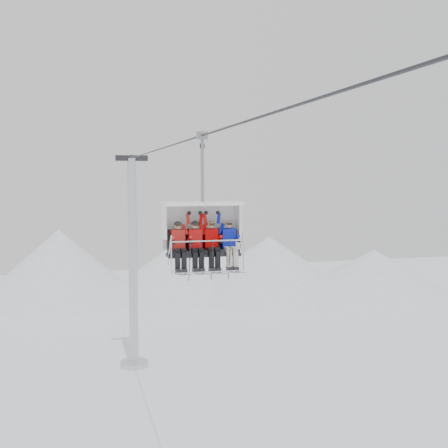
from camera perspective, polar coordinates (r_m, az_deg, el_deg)
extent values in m
cone|color=white|center=(58.12, -16.40, -3.95)|extent=(16.00, 16.00, 7.00)
cone|color=white|center=(58.08, -5.44, -4.78)|extent=(14.00, 14.00, 5.00)
cone|color=white|center=(58.62, 4.60, -4.19)|extent=(18.00, 18.00, 6.00)
cone|color=white|center=(61.56, 14.95, -4.61)|extent=(16.00, 16.00, 4.50)
cone|color=white|center=(62.28, -0.45, -4.34)|extent=(12.00, 12.00, 4.50)
cylinder|color=silver|center=(36.07, -9.23, -4.00)|extent=(0.56, 0.56, 13.30)
cylinder|color=silver|center=(37.60, -9.09, -13.83)|extent=(1.80, 1.80, 0.30)
cube|color=#2A2A2F|center=(35.67, -9.37, 6.62)|extent=(2.00, 0.35, 0.35)
cylinder|color=#2A2A2F|center=(14.01, 0.00, 9.68)|extent=(0.06, 50.00, 0.06)
cube|color=black|center=(16.32, -2.12, -2.81)|extent=(2.04, 0.55, 0.10)
cube|color=black|center=(16.53, -2.32, -1.50)|extent=(2.04, 0.10, 0.59)
cube|color=#2A2A2F|center=(16.33, -2.11, -3.12)|extent=(2.13, 0.60, 0.08)
cube|color=white|center=(16.71, -2.50, -0.16)|extent=(2.27, 0.10, 1.35)
cube|color=white|center=(16.28, -2.19, 2.10)|extent=(2.27, 0.90, 0.10)
cylinder|color=silver|center=(15.75, -1.67, -1.73)|extent=(2.08, 0.04, 0.04)
cylinder|color=silver|center=(15.80, -1.60, -4.90)|extent=(2.08, 0.04, 0.04)
cylinder|color=gray|center=(16.28, -2.22, 5.54)|extent=(0.10, 0.10, 1.96)
cube|color=gray|center=(16.32, -2.23, 8.97)|extent=(0.30, 0.18, 0.22)
cube|color=red|center=(16.17, -4.72, -1.59)|extent=(0.39, 0.26, 0.58)
sphere|color=tan|center=(16.09, -4.70, -0.16)|extent=(0.21, 0.21, 0.21)
cube|color=black|center=(15.79, -4.74, -3.75)|extent=(0.13, 0.15, 0.46)
cube|color=black|center=(15.82, -4.08, -3.72)|extent=(0.13, 0.15, 0.46)
cube|color=#AAACB3|center=(15.75, -4.67, -5.14)|extent=(0.09, 1.69, 0.26)
cube|color=#AAACB3|center=(15.79, -4.00, -5.11)|extent=(0.09, 1.69, 0.26)
cube|color=red|center=(16.26, -2.98, -1.54)|extent=(0.39, 0.26, 0.58)
sphere|color=tan|center=(16.19, -2.96, -0.12)|extent=(0.21, 0.21, 0.21)
cube|color=black|center=(15.89, -2.96, -3.68)|extent=(0.13, 0.15, 0.46)
cube|color=black|center=(15.93, -2.31, -3.66)|extent=(0.13, 0.15, 0.46)
cube|color=#AAACB3|center=(15.85, -2.88, -5.07)|extent=(0.09, 1.69, 0.26)
cube|color=#AAACB3|center=(15.89, -2.22, -5.04)|extent=(0.09, 1.69, 0.26)
cube|color=#BB0202|center=(16.37, -1.35, -1.50)|extent=(0.39, 0.26, 0.58)
sphere|color=tan|center=(16.29, -1.32, -0.09)|extent=(0.21, 0.21, 0.21)
cube|color=black|center=(15.99, -1.29, -3.62)|extent=(0.13, 0.15, 0.46)
cube|color=black|center=(16.04, -0.65, -3.60)|extent=(0.13, 0.15, 0.46)
cube|color=#AAACB3|center=(15.96, -1.20, -4.99)|extent=(0.09, 1.69, 0.26)
cube|color=#AAACB3|center=(16.00, -0.55, -4.97)|extent=(0.09, 1.69, 0.26)
cube|color=#0D1AA9|center=(16.50, 0.42, -1.45)|extent=(0.39, 0.26, 0.58)
sphere|color=tan|center=(16.43, 0.46, -0.05)|extent=(0.21, 0.21, 0.21)
cube|color=beige|center=(16.13, 0.52, -3.55)|extent=(0.13, 0.15, 0.46)
cube|color=beige|center=(16.18, 1.16, -3.53)|extent=(0.13, 0.15, 0.46)
cube|color=#AAACB3|center=(16.09, 0.62, -4.91)|extent=(0.09, 1.69, 0.26)
cube|color=#AAACB3|center=(16.14, 1.26, -4.88)|extent=(0.09, 1.69, 0.26)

